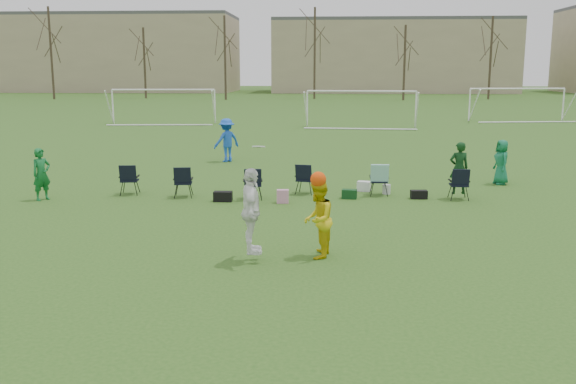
# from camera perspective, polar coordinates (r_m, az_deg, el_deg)

# --- Properties ---
(ground) EXTENTS (260.00, 260.00, 0.00)m
(ground) POSITION_cam_1_polar(r_m,az_deg,el_deg) (12.48, -4.88, -7.54)
(ground) COLOR #295219
(ground) RESTS_ON ground
(fielder_green_near) EXTENTS (0.65, 0.69, 1.58)m
(fielder_green_near) POSITION_cam_1_polar(r_m,az_deg,el_deg) (20.75, -21.06, 1.48)
(fielder_green_near) COLOR #12672C
(fielder_green_near) RESTS_ON ground
(fielder_blue) EXTENTS (1.35, 1.30, 1.84)m
(fielder_blue) POSITION_cam_1_polar(r_m,az_deg,el_deg) (27.48, -5.47, 4.61)
(fielder_blue) COLOR blue
(fielder_blue) RESTS_ON ground
(fielder_green_far) EXTENTS (0.62, 0.83, 1.54)m
(fielder_green_far) POSITION_cam_1_polar(r_m,az_deg,el_deg) (23.21, 18.44, 2.54)
(fielder_green_far) COLOR #136B44
(fielder_green_far) RESTS_ON ground
(center_contest) EXTENTS (2.01, 1.40, 2.45)m
(center_contest) POSITION_cam_1_polar(r_m,az_deg,el_deg) (13.29, -0.17, -2.02)
(center_contest) COLOR white
(center_contest) RESTS_ON ground
(sideline_setup) EXTENTS (10.92, 2.35, 1.75)m
(sideline_setup) POSITION_cam_1_polar(r_m,az_deg,el_deg) (19.92, 2.05, 1.05)
(sideline_setup) COLOR #0E3514
(sideline_setup) RESTS_ON ground
(goal_left) EXTENTS (7.39, 0.76, 2.46)m
(goal_left) POSITION_cam_1_polar(r_m,az_deg,el_deg) (47.24, -11.01, 8.34)
(goal_left) COLOR white
(goal_left) RESTS_ON ground
(goal_mid) EXTENTS (7.40, 0.63, 2.46)m
(goal_mid) POSITION_cam_1_polar(r_m,az_deg,el_deg) (43.80, 6.52, 8.28)
(goal_mid) COLOR white
(goal_mid) RESTS_ON ground
(goal_right) EXTENTS (7.35, 1.14, 2.46)m
(goal_right) POSITION_cam_1_polar(r_m,az_deg,el_deg) (51.73, 19.71, 8.12)
(goal_right) COLOR white
(goal_right) RESTS_ON ground
(tree_line) EXTENTS (110.28, 3.28, 11.40)m
(tree_line) POSITION_cam_1_polar(r_m,az_deg,el_deg) (81.57, 2.53, 11.80)
(tree_line) COLOR #382B21
(tree_line) RESTS_ON ground
(building_row) EXTENTS (126.00, 16.00, 13.00)m
(building_row) POSITION_cam_1_polar(r_m,az_deg,el_deg) (107.83, 6.32, 12.03)
(building_row) COLOR tan
(building_row) RESTS_ON ground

